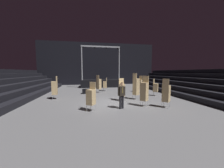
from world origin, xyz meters
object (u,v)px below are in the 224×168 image
Objects in this scene: chair_stack_front_left at (91,97)px; chair_stack_rear_left at (105,84)px; chair_stack_front_right at (122,90)px; stage_riser at (100,83)px; chair_stack_mid_right at (166,93)px; chair_stack_mid_left at (144,91)px; chair_stack_aisle_left at (99,84)px; chair_stack_mid_centre at (55,88)px; chair_stack_rear_centre at (156,87)px; chair_stack_aisle_right at (136,86)px; man_with_tie at (122,94)px; equipment_road_case at (87,91)px; chair_stack_rear_right at (140,84)px.

chair_stack_front_left is 1.05× the size of chair_stack_rear_left.
chair_stack_front_right is 1.10× the size of chair_stack_rear_left.
stage_riser is 10.64m from chair_stack_front_right.
stage_riser is 3.53× the size of chair_stack_front_left.
stage_riser reaches higher than chair_stack_front_right.
chair_stack_mid_right is at bearing -148.43° from chair_stack_rear_left.
chair_stack_mid_left is (1.12, -1.92, 0.13)m from chair_stack_front_right.
chair_stack_aisle_left is (-0.68, -5.95, 0.34)m from stage_riser.
chair_stack_rear_centre is (9.63, -0.08, -0.17)m from chair_stack_mid_centre.
chair_stack_aisle_right is at bearing -110.19° from chair_stack_front_left.
man_with_tie is at bearing -131.91° from chair_stack_mid_centre.
man_with_tie is at bearing -88.57° from stage_riser.
equipment_road_case is at bearing -107.82° from stage_riser.
chair_stack_front_left is 0.91× the size of chair_stack_rear_right.
stage_riser is at bearing 163.49° from chair_stack_aisle_right.
chair_stack_rear_centre is at bearing -158.10° from man_with_tie.
stage_riser is 7.86m from chair_stack_rear_right.
chair_stack_front_left is 0.88× the size of chair_stack_mid_centre.
chair_stack_aisle_right is at bearing -24.13° from chair_stack_rear_centre.
man_with_tie is at bearing -36.05° from chair_stack_aisle_left.
chair_stack_mid_centre is at bearing -15.58° from chair_stack_front_right.
chair_stack_front_left is 7.08m from chair_stack_aisle_left.
man_with_tie is 3.03m from chair_stack_mid_right.
chair_stack_front_left is at bearing 99.18° from chair_stack_rear_right.
stage_riser is at bearing -32.81° from chair_stack_mid_centre.
chair_stack_mid_left is 1.25× the size of chair_stack_rear_centre.
chair_stack_front_left is 8.55m from chair_stack_rear_right.
stage_riser is at bearing 155.08° from chair_stack_mid_right.
chair_stack_mid_right is 1.15× the size of chair_stack_rear_left.
chair_stack_rear_left is at bearing 94.41° from chair_stack_aisle_left.
chair_stack_rear_left is 4.32m from chair_stack_rear_right.
man_with_tie is 5.92m from chair_stack_rear_centre.
chair_stack_rear_left is 1.32m from chair_stack_aisle_left.
stage_riser is 3.71× the size of chair_stack_rear_left.
chair_stack_mid_right is 8.56m from equipment_road_case.
chair_stack_front_right is 2.09× the size of equipment_road_case.
stage_riser reaches higher than chair_stack_mid_right.
chair_stack_rear_centre is at bearing -120.64° from chair_stack_rear_left.
chair_stack_rear_right is 4.05m from chair_stack_aisle_right.
chair_stack_mid_left is 2.26m from chair_stack_aisle_right.
chair_stack_mid_left reaches higher than chair_stack_rear_left.
man_with_tie is 1.94× the size of equipment_road_case.
equipment_road_case is (-0.44, 6.47, -0.64)m from chair_stack_front_left.
chair_stack_mid_centre is at bearing -16.77° from chair_stack_front_left.
chair_stack_mid_centre is 1.04× the size of chair_stack_rear_right.
chair_stack_front_left is (-1.97, -0.15, -0.09)m from man_with_tie.
man_with_tie is 7.85m from chair_stack_rear_left.
man_with_tie reaches higher than chair_stack_rear_centre.
chair_stack_mid_left is at bearing -55.61° from equipment_road_case.
chair_stack_front_right is (0.91, -10.60, 0.26)m from stage_riser.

